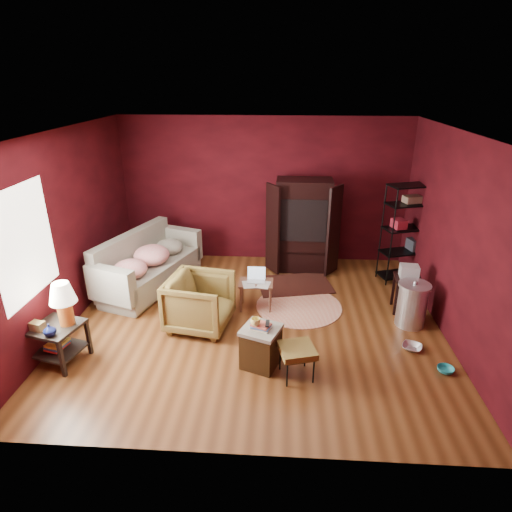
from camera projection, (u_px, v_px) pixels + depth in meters
The scene contains 18 objects.
room at pixel (252, 235), 5.98m from camera, with size 5.54×5.04×2.84m.
sofa at pixel (149, 268), 7.41m from camera, with size 1.97×0.58×0.77m, color gray.
armchair at pixel (200, 300), 6.24m from camera, with size 0.86×0.81×0.89m, color black.
pet_bowl_steel at pixel (413, 341), 5.82m from camera, with size 0.26×0.06×0.26m, color silver.
pet_bowl_turquoise at pixel (446, 365), 5.38m from camera, with size 0.21×0.07×0.21m, color teal.
vase at pixel (50, 330), 5.21m from camera, with size 0.16×0.16×0.16m, color #0E1646.
mug at pixel (256, 321), 5.28m from camera, with size 0.12×0.10×0.12m, color #EDDB74.
side_table at pixel (60, 316), 5.41m from camera, with size 0.68×0.68×1.11m.
sofa_cushions at pixel (147, 265), 7.40m from camera, with size 1.51×2.31×0.90m.
hamper at pixel (261, 346), 5.46m from camera, with size 0.58×0.58×0.63m.
footstool at pixel (297, 351), 5.21m from camera, with size 0.51×0.51×0.42m.
rug_round at pixel (299, 306), 6.96m from camera, with size 1.58×1.58×0.01m.
rug_oriental at pixel (295, 284), 7.65m from camera, with size 1.42×1.10×0.01m.
laptop_desk at pixel (256, 285), 6.77m from camera, with size 0.54×0.43×0.66m.
tv_armoire at pixel (303, 224), 7.96m from camera, with size 1.38×0.73×1.75m.
wire_shelving at pixel (409, 229), 7.54m from camera, with size 0.94×0.63×1.78m.
small_stand at pixel (408, 277), 6.62m from camera, with size 0.43×0.43×0.78m.
trash_can at pixel (412, 304), 6.33m from camera, with size 0.49×0.49×0.73m.
Camera 1 is at (0.37, -5.62, 3.48)m, focal length 30.00 mm.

